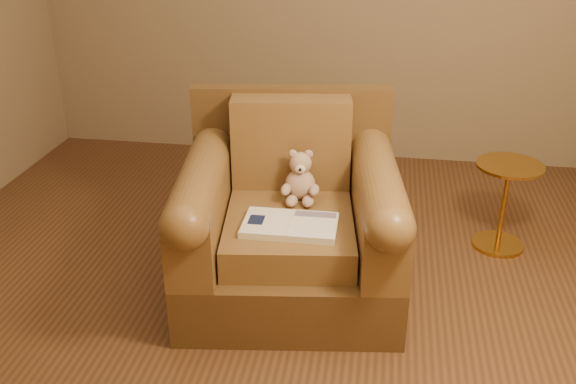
# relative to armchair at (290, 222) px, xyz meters

# --- Properties ---
(floor) EXTENTS (4.00, 4.00, 0.00)m
(floor) POSITION_rel_armchair_xyz_m (-0.14, -0.16, -0.37)
(floor) COLOR #57351E
(floor) RESTS_ON ground
(armchair) EXTENTS (1.17, 1.13, 0.94)m
(armchair) POSITION_rel_armchair_xyz_m (0.00, 0.00, 0.00)
(armchair) COLOR #553A1C
(armchair) RESTS_ON floor
(teddy_bear) EXTENTS (0.19, 0.22, 0.26)m
(teddy_bear) POSITION_rel_armchair_xyz_m (0.04, 0.09, 0.18)
(teddy_bear) COLOR tan
(teddy_bear) RESTS_ON armchair
(guidebook) EXTENTS (0.44, 0.27, 0.04)m
(guidebook) POSITION_rel_armchair_xyz_m (0.04, -0.22, 0.10)
(guidebook) COLOR beige
(guidebook) RESTS_ON armchair
(side_table) EXTENTS (0.37, 0.37, 0.51)m
(side_table) POSITION_rel_armchair_xyz_m (1.13, 0.57, -0.09)
(side_table) COLOR #BD8B34
(side_table) RESTS_ON floor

